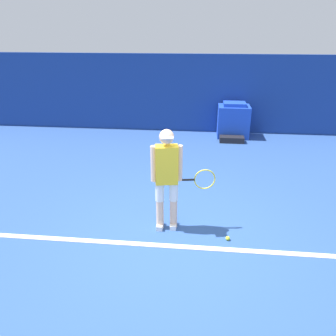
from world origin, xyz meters
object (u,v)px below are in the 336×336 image
at_px(covered_chair, 233,120).
at_px(equipment_bag, 232,139).
at_px(tennis_ball, 228,238).
at_px(tennis_player, 168,176).

xyz_separation_m(covered_chair, equipment_bag, (-0.06, -0.56, -0.41)).
bearing_deg(tennis_ball, equipment_bag, 85.10).
distance_m(covered_chair, equipment_bag, 0.70).
relative_size(tennis_player, covered_chair, 1.62).
xyz_separation_m(tennis_ball, covered_chair, (0.47, 5.34, 0.45)).
height_order(tennis_ball, equipment_bag, equipment_bag).
relative_size(tennis_ball, equipment_bag, 0.10).
bearing_deg(covered_chair, tennis_player, -105.68).
bearing_deg(tennis_player, tennis_ball, -25.07).
height_order(tennis_player, equipment_bag, tennis_player).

